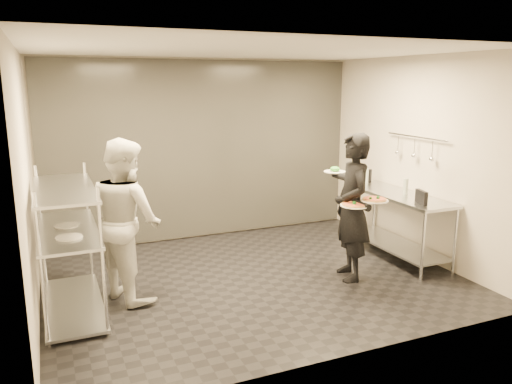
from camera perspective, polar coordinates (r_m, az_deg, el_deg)
name	(u,v)px	position (r m, az deg, el deg)	size (l,w,h in m)	color
room_shell	(222,157)	(7.11, -3.95, 4.02)	(5.00, 4.00, 2.80)	black
pass_rack	(69,242)	(5.72, -20.64, -5.38)	(0.60, 1.60, 1.50)	silver
prep_counter	(396,214)	(7.29, 15.75, -2.42)	(0.60, 1.80, 0.92)	silver
utensil_rail	(415,148)	(7.28, 17.71, 4.82)	(0.07, 1.20, 0.31)	silver
waiter	(352,207)	(6.30, 10.91, -1.73)	(0.67, 0.44, 1.84)	black
chef	(126,219)	(5.83, -14.61, -3.05)	(0.90, 0.70, 1.85)	silver
pizza_plate_near	(355,205)	(6.06, 11.22, -1.43)	(0.35, 0.35, 0.05)	silver
pizza_plate_far	(374,200)	(6.13, 13.39, -0.85)	(0.33, 0.33, 0.05)	silver
salad_plate	(335,170)	(6.47, 9.01, 2.47)	(0.28, 0.28, 0.07)	silver
pos_monitor	(421,197)	(6.68, 18.37, -0.56)	(0.05, 0.25, 0.18)	black
bottle_green	(366,175)	(7.78, 12.48, 1.86)	(0.07, 0.07, 0.25)	#929F93
bottle_clear	(406,187)	(7.15, 16.73, 0.57)	(0.07, 0.07, 0.23)	#929F93
bottle_dark	(370,176)	(7.88, 12.86, 1.81)	(0.06, 0.06, 0.21)	black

